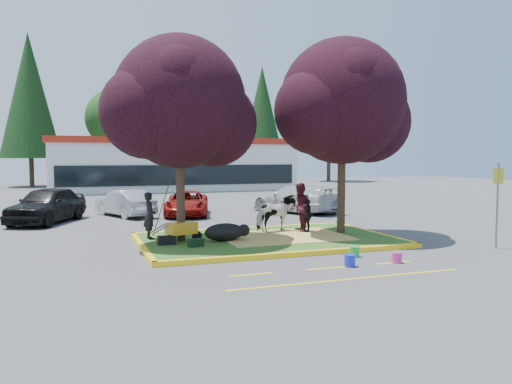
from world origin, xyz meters
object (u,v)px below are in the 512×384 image
object	(u,v)px
bucket_blue	(350,261)
car_black	(47,205)
cow	(276,213)
wheelbarrow	(182,228)
sign_post	(498,195)
bucket_pink	(397,258)
bucket_green	(354,252)
car_silver	(125,203)
calf	(225,232)
handler	(149,216)

from	to	relation	value
bucket_blue	car_black	distance (m)	14.32
cow	wheelbarrow	world-z (taller)	cow
sign_post	bucket_pink	size ratio (longest dim) A/B	9.41
sign_post	car_black	xyz separation A→B (m)	(-13.48, 11.19, -0.88)
bucket_green	car_silver	distance (m)	13.28
car_black	calf	bearing A→B (deg)	-30.04
calf	car_silver	size ratio (longest dim) A/B	0.34
calf	sign_post	world-z (taller)	sign_post
sign_post	bucket_green	distance (m)	5.12
car_black	bucket_green	bearing A→B (deg)	-27.37
calf	sign_post	bearing A→B (deg)	-6.70
wheelbarrow	bucket_blue	distance (m)	5.61
handler	car_black	world-z (taller)	handler
sign_post	bucket_pink	distance (m)	4.58
wheelbarrow	cow	bearing A→B (deg)	-3.41
wheelbarrow	bucket_blue	xyz separation A→B (m)	(3.50, -4.36, -0.42)
bucket_green	cow	bearing A→B (deg)	99.12
cow	car_silver	size ratio (longest dim) A/B	0.42
handler	wheelbarrow	xyz separation A→B (m)	(0.87, -0.95, -0.34)
sign_post	bucket_blue	xyz separation A→B (m)	(-5.65, -0.79, -1.51)
cow	car_black	world-z (taller)	car_black
calf	car_black	xyz separation A→B (m)	(-5.64, 7.91, 0.35)
bucket_pink	car_silver	distance (m)	14.53
sign_post	car_silver	bearing A→B (deg)	133.95
cow	bucket_green	xyz separation A→B (m)	(0.67, -4.20, -0.67)
handler	bucket_pink	xyz separation A→B (m)	(5.79, -5.34, -0.77)
bucket_pink	car_black	world-z (taller)	car_black
bucket_blue	bucket_pink	bearing A→B (deg)	-1.38
wheelbarrow	bucket_blue	size ratio (longest dim) A/B	5.25
bucket_pink	car_silver	world-z (taller)	car_silver
sign_post	bucket_pink	xyz separation A→B (m)	(-4.24, -0.82, -1.52)
car_black	handler	bearing A→B (deg)	-38.23
bucket_green	bucket_pink	distance (m)	1.26
cow	wheelbarrow	size ratio (longest dim) A/B	0.97
calf	bucket_pink	size ratio (longest dim) A/B	4.62
bucket_green	car_silver	xyz separation A→B (m)	(-5.23, 12.20, 0.48)
calf	bucket_pink	xyz separation A→B (m)	(3.59, -4.10, -0.29)
sign_post	calf	bearing A→B (deg)	162.21
wheelbarrow	car_silver	xyz separation A→B (m)	(-0.96, 8.90, 0.06)
cow	handler	size ratio (longest dim) A/B	1.04
cow	car_silver	bearing A→B (deg)	10.58
wheelbarrow	bucket_blue	bearing A→B (deg)	-68.59
cow	car_black	xyz separation A→B (m)	(-7.91, 6.72, -0.03)
handler	sign_post	bearing A→B (deg)	-120.26
handler	bucket_pink	size ratio (longest dim) A/B	5.40
bucket_green	bucket_blue	world-z (taller)	bucket_blue
cow	bucket_green	size ratio (longest dim) A/B	5.37
handler	cow	bearing A→B (deg)	-96.68
calf	car_black	size ratio (longest dim) A/B	0.28
cow	sign_post	world-z (taller)	sign_post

